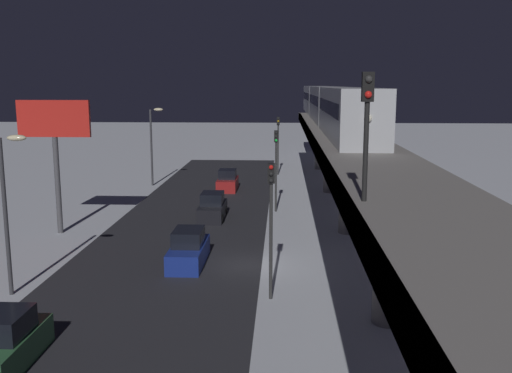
{
  "coord_description": "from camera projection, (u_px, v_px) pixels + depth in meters",
  "views": [
    {
      "loc": [
        -2.0,
        30.42,
        9.89
      ],
      "look_at": [
        -0.03,
        -11.72,
        2.35
      ],
      "focal_mm": 40.11,
      "sensor_mm": 36.0,
      "label": 1
    }
  ],
  "objects": [
    {
      "name": "sedan_green",
      "position": [
        5.0,
        344.0,
        20.31
      ],
      "size": [
        1.8,
        4.22,
        1.97
      ],
      "color": "#2D6038",
      "rests_on": "ground_plane"
    },
    {
      "name": "traffic_light_near",
      "position": [
        271.0,
        211.0,
        26.02
      ],
      "size": [
        0.32,
        0.44,
        6.4
      ],
      "color": "#2D2D2D",
      "rests_on": "ground_plane"
    },
    {
      "name": "subway_train",
      "position": [
        328.0,
        103.0,
        57.42
      ],
      "size": [
        2.94,
        55.47,
        3.4
      ],
      "color": "#B7BABF",
      "rests_on": "elevated_railway"
    },
    {
      "name": "commercial_billboard",
      "position": [
        54.0,
        132.0,
        37.47
      ],
      "size": [
        4.8,
        0.36,
        8.9
      ],
      "color": "#4C4C51",
      "rests_on": "ground_plane"
    },
    {
      "name": "street_lamp_far",
      "position": [
        153.0,
        137.0,
        55.97
      ],
      "size": [
        1.35,
        0.44,
        7.65
      ],
      "color": "#38383D",
      "rests_on": "ground_plane"
    },
    {
      "name": "sedan_blue",
      "position": [
        189.0,
        250.0,
        31.88
      ],
      "size": [
        1.8,
        4.75,
        1.97
      ],
      "rotation": [
        0.0,
        0.0,
        3.14
      ],
      "color": "navy",
      "rests_on": "ground_plane"
    },
    {
      "name": "rail_signal",
      "position": [
        367.0,
        114.0,
        17.5
      ],
      "size": [
        0.36,
        0.41,
        4.0
      ],
      "color": "black",
      "rests_on": "elevated_railway"
    },
    {
      "name": "ground_plane",
      "position": [
        246.0,
        265.0,
        31.74
      ],
      "size": [
        240.0,
        240.0,
        0.0
      ],
      "primitive_type": "plane",
      "color": "silver"
    },
    {
      "name": "traffic_light_far",
      "position": [
        278.0,
        137.0,
        62.78
      ],
      "size": [
        0.32,
        0.44,
        6.4
      ],
      "color": "#2D2D2D",
      "rests_on": "ground_plane"
    },
    {
      "name": "elevated_railway",
      "position": [
        365.0,
        170.0,
        30.5
      ],
      "size": [
        5.0,
        89.19,
        6.27
      ],
      "color": "gray",
      "rests_on": "ground_plane"
    },
    {
      "name": "sedan_black",
      "position": [
        212.0,
        208.0,
        42.65
      ],
      "size": [
        1.91,
        4.49,
        1.97
      ],
      "rotation": [
        0.0,
        0.0,
        3.14
      ],
      "color": "black",
      "rests_on": "ground_plane"
    },
    {
      "name": "traffic_light_mid",
      "position": [
        276.0,
        159.0,
        44.4
      ],
      "size": [
        0.32,
        0.44,
        6.4
      ],
      "color": "#2D2D2D",
      "rests_on": "ground_plane"
    },
    {
      "name": "avenue_asphalt",
      "position": [
        164.0,
        264.0,
        31.96
      ],
      "size": [
        11.0,
        89.19,
        0.01
      ],
      "primitive_type": "cube",
      "color": "#28282D",
      "rests_on": "ground_plane"
    },
    {
      "name": "street_lamp_near",
      "position": [
        9.0,
        196.0,
        26.47
      ],
      "size": [
        1.35,
        0.44,
        7.65
      ],
      "color": "#38383D",
      "rests_on": "ground_plane"
    },
    {
      "name": "sedan_red",
      "position": [
        228.0,
        182.0,
        54.2
      ],
      "size": [
        1.8,
        4.03,
        1.97
      ],
      "rotation": [
        0.0,
        0.0,
        3.14
      ],
      "color": "#A51E1E",
      "rests_on": "ground_plane"
    }
  ]
}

